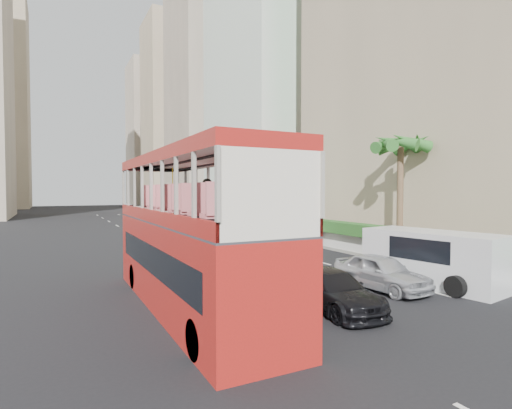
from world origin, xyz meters
TOP-DOWN VIEW (x-y plane):
  - ground_plane at (0.00, 0.00)m, footprint 200.00×200.00m
  - double_decker_bus at (-6.00, 0.00)m, footprint 2.50×11.00m
  - car_silver_lane_a at (-2.01, 6.94)m, footprint 2.01×4.13m
  - car_silver_lane_b at (1.34, -1.08)m, footprint 1.87×4.14m
  - car_black at (-1.95, -2.27)m, footprint 1.99×4.40m
  - van_asset at (0.95, 16.21)m, footprint 2.68×5.34m
  - minibus_near at (0.88, 9.10)m, footprint 2.83×6.46m
  - minibus_far at (4.52, 11.85)m, footprint 2.07×5.77m
  - panel_van_near at (3.87, -1.41)m, footprint 2.98×5.71m
  - panel_van_far at (4.09, 25.29)m, footprint 2.92×5.25m
  - sidewalk at (9.00, 25.00)m, footprint 6.00×120.00m
  - kerb_wall at (6.20, 14.00)m, footprint 0.30×44.00m
  - hedge at (6.20, 14.00)m, footprint 1.10×44.00m
  - palm_tree at (7.80, 4.00)m, footprint 0.36×0.36m
  - shell_station at (10.00, 23.00)m, footprint 6.50×8.00m
  - tower_stripe at (18.00, 34.00)m, footprint 16.00×18.00m
  - tower_mid at (18.00, 58.00)m, footprint 16.00×16.00m
  - tower_far_a at (17.00, 82.00)m, footprint 14.00×14.00m
  - tower_far_b at (17.00, 104.00)m, footprint 14.00×14.00m

SIDE VIEW (x-z plane):
  - ground_plane at x=0.00m, z-range 0.00..0.00m
  - car_silver_lane_a at x=-2.01m, z-range -0.65..0.65m
  - car_silver_lane_b at x=1.34m, z-range -0.69..0.69m
  - car_black at x=-1.95m, z-range -0.63..0.63m
  - van_asset at x=0.95m, z-range -0.72..0.72m
  - sidewalk at x=9.00m, z-range 0.00..0.18m
  - kerb_wall at x=6.20m, z-range 0.18..1.18m
  - panel_van_far at x=4.09m, z-range 0.00..1.98m
  - panel_van_near at x=3.87m, z-range 0.00..2.18m
  - minibus_far at x=4.52m, z-range 0.00..2.54m
  - minibus_near at x=0.88m, z-range 0.00..2.77m
  - hedge at x=6.20m, z-range 1.18..1.88m
  - double_decker_bus at x=-6.00m, z-range 0.00..5.06m
  - shell_station at x=10.00m, z-range 0.00..5.50m
  - palm_tree at x=7.80m, z-range 0.18..6.58m
  - tower_far_b at x=17.00m, z-range 0.00..40.00m
  - tower_far_a at x=17.00m, z-range 0.00..44.00m
  - tower_mid at x=18.00m, z-range 0.00..50.00m
  - tower_stripe at x=18.00m, z-range 0.00..58.00m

